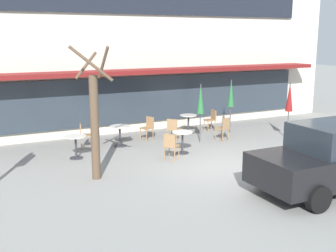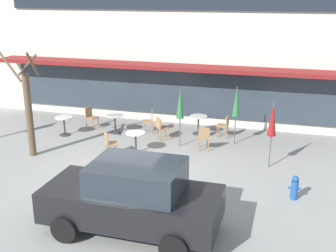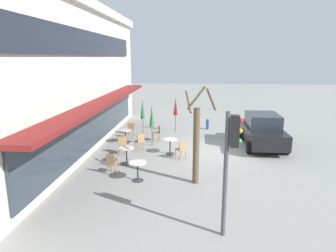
# 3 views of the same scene
# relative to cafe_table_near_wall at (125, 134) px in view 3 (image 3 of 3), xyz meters

# --- Properties ---
(ground_plane) EXTENTS (80.00, 80.00, 0.00)m
(ground_plane) POSITION_rel_cafe_table_near_wall_xyz_m (-1.25, -4.73, -0.52)
(ground_plane) COLOR gray
(building_facade) EXTENTS (18.90, 9.10, 7.41)m
(building_facade) POSITION_rel_cafe_table_near_wall_xyz_m (-1.25, 5.23, 3.19)
(building_facade) COLOR beige
(building_facade) RESTS_ON ground
(cafe_table_near_wall) EXTENTS (0.70, 0.70, 0.76)m
(cafe_table_near_wall) POSITION_rel_cafe_table_near_wall_xyz_m (0.00, 0.00, 0.00)
(cafe_table_near_wall) COLOR #333338
(cafe_table_near_wall) RESTS_ON ground
(cafe_table_streetside) EXTENTS (0.70, 0.70, 0.76)m
(cafe_table_streetside) POSITION_rel_cafe_table_near_wall_xyz_m (-5.11, -1.62, 0.00)
(cafe_table_streetside) COLOR #333338
(cafe_table_streetside) RESTS_ON ground
(cafe_table_by_tree) EXTENTS (0.70, 0.70, 0.76)m
(cafe_table_by_tree) POSITION_rel_cafe_table_near_wall_xyz_m (-3.28, -0.78, 0.00)
(cafe_table_by_tree) COLOR #333338
(cafe_table_by_tree) RESTS_ON ground
(cafe_table_mid_patio) EXTENTS (0.70, 0.70, 0.76)m
(cafe_table_mid_patio) POSITION_rel_cafe_table_near_wall_xyz_m (-1.71, -2.63, 0.00)
(cafe_table_mid_patio) COLOR #333338
(cafe_table_mid_patio) RESTS_ON ground
(patio_umbrella_green_folded) EXTENTS (0.28, 0.28, 2.20)m
(patio_umbrella_green_folded) POSITION_rel_cafe_table_near_wall_xyz_m (2.94, -2.63, 1.11)
(patio_umbrella_green_folded) COLOR #4C4C51
(patio_umbrella_green_folded) RESTS_ON ground
(patio_umbrella_cream_folded) EXTENTS (0.28, 0.28, 2.20)m
(patio_umbrella_cream_folded) POSITION_rel_cafe_table_near_wall_xyz_m (1.56, -0.74, 1.11)
(patio_umbrella_cream_folded) COLOR #4C4C51
(patio_umbrella_cream_folded) RESTS_ON ground
(patio_umbrella_corner_open) EXTENTS (0.28, 0.28, 2.20)m
(patio_umbrella_corner_open) POSITION_rel_cafe_table_near_wall_xyz_m (-0.37, -1.55, 1.11)
(patio_umbrella_corner_open) COLOR #4C4C51
(patio_umbrella_corner_open) RESTS_ON ground
(cafe_chair_0) EXTENTS (0.49, 0.49, 0.89)m
(cafe_chair_0) POSITION_rel_cafe_table_near_wall_xyz_m (-4.52, -0.46, 0.01)
(cafe_chair_0) COLOR #9E754C
(cafe_chair_0) RESTS_ON ground
(cafe_chair_1) EXTENTS (0.56, 0.56, 0.89)m
(cafe_chair_1) POSITION_rel_cafe_table_near_wall_xyz_m (-1.25, -1.04, 0.01)
(cafe_chair_1) COLOR #9E754C
(cafe_chair_1) RESTS_ON ground
(cafe_chair_2) EXTENTS (0.50, 0.50, 0.89)m
(cafe_chair_2) POSITION_rel_cafe_table_near_wall_xyz_m (0.57, -1.74, 0.01)
(cafe_chair_2) COLOR #9E754C
(cafe_chair_2) RESTS_ON ground
(cafe_chair_3) EXTENTS (0.56, 0.56, 0.89)m
(cafe_chair_3) POSITION_rel_cafe_table_near_wall_xyz_m (-2.46, -3.22, 0.01)
(cafe_chair_3) COLOR #9E754C
(cafe_chair_3) RESTS_ON ground
(cafe_chair_4) EXTENTS (0.43, 0.43, 0.89)m
(cafe_chair_4) POSITION_rel_cafe_table_near_wall_xyz_m (1.07, -0.07, 0.01)
(cafe_chair_4) COLOR #9E754C
(cafe_chair_4) RESTS_ON ground
(cafe_chair_5) EXTENTS (0.51, 0.51, 0.89)m
(cafe_chair_5) POSITION_rel_cafe_table_near_wall_xyz_m (-1.96, -0.32, 0.01)
(cafe_chair_5) COLOR #9E754C
(cafe_chair_5) RESTS_ON ground
(parked_sedan) EXTENTS (4.21, 2.05, 1.76)m
(parked_sedan) POSITION_rel_cafe_table_near_wall_xyz_m (0.01, -7.46, 0.36)
(parked_sedan) COLOR black
(parked_sedan) RESTS_ON ground
(street_tree) EXTENTS (1.11, 1.17, 3.70)m
(street_tree) POSITION_rel_cafe_table_near_wall_xyz_m (-5.12, -3.86, 1.13)
(street_tree) COLOR brown
(street_tree) RESTS_ON ground
(traffic_light_pole) EXTENTS (0.26, 0.44, 3.40)m
(traffic_light_pole) POSITION_rel_cafe_table_near_wall_xyz_m (-8.53, -4.66, 1.78)
(traffic_light_pole) COLOR #47474C
(traffic_light_pole) RESTS_ON ground
(fire_hydrant) EXTENTS (0.36, 0.20, 0.71)m
(fire_hydrant) POSITION_rel_cafe_table_near_wall_xyz_m (3.74, -4.73, -0.16)
(fire_hydrant) COLOR #1E4C8C
(fire_hydrant) RESTS_ON ground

